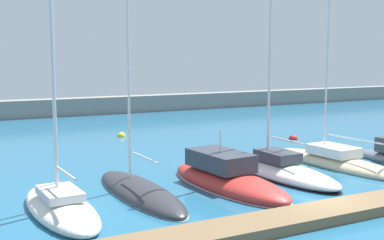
{
  "coord_description": "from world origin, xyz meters",
  "views": [
    {
      "loc": [
        -14.85,
        -16.2,
        6.68
      ],
      "look_at": [
        -3.46,
        5.74,
        3.48
      ],
      "focal_mm": 46.05,
      "sensor_mm": 36.0,
      "label": 1
    }
  ],
  "objects": [
    {
      "name": "mooring_buoy_yellow",
      "position": [
        -1.3,
        22.79,
        0.0
      ],
      "size": [
        0.72,
        0.72,
        0.72
      ],
      "primitive_type": "sphere",
      "color": "yellow",
      "rests_on": "ground_plane"
    },
    {
      "name": "sailboat_white_fifth",
      "position": [
        2.0,
        5.7,
        0.42
      ],
      "size": [
        3.1,
        9.43,
        19.4
      ],
      "rotation": [
        0.0,
        0.0,
        1.61
      ],
      "color": "white",
      "rests_on": "ground_plane"
    },
    {
      "name": "mooring_buoy_red",
      "position": [
        10.61,
        14.99,
        0.0
      ],
      "size": [
        0.73,
        0.73,
        0.73
      ],
      "primitive_type": "sphere",
      "color": "red",
      "rests_on": "ground_plane"
    },
    {
      "name": "sailboat_sand_sixth",
      "position": [
        6.78,
        6.09,
        0.28
      ],
      "size": [
        3.25,
        10.6,
        17.72
      ],
      "rotation": [
        0.0,
        0.0,
        1.63
      ],
      "color": "beige",
      "rests_on": "ground_plane"
    },
    {
      "name": "ground_plane",
      "position": [
        0.0,
        0.0,
        0.0
      ],
      "size": [
        120.0,
        120.0,
        0.0
      ],
      "primitive_type": "plane",
      "color": "#236084"
    },
    {
      "name": "dock_pier",
      "position": [
        0.0,
        -1.2,
        0.22
      ],
      "size": [
        34.56,
        1.94,
        0.44
      ],
      "primitive_type": "cube",
      "color": "brown",
      "rests_on": "ground_plane"
    },
    {
      "name": "motorboat_red_fourth",
      "position": [
        -1.83,
        5.02,
        0.41
      ],
      "size": [
        3.76,
        9.23,
        3.26
      ],
      "rotation": [
        0.0,
        0.0,
        1.66
      ],
      "color": "#B72D28",
      "rests_on": "ground_plane"
    },
    {
      "name": "sailboat_charcoal_third",
      "position": [
        -6.4,
        5.64,
        0.15
      ],
      "size": [
        2.56,
        9.17,
        14.87
      ],
      "rotation": [
        0.0,
        0.0,
        1.6
      ],
      "color": "#2D2D33",
      "rests_on": "ground_plane"
    },
    {
      "name": "sailboat_ivory_second",
      "position": [
        -10.45,
        4.48,
        0.35
      ],
      "size": [
        2.81,
        7.69,
        13.13
      ],
      "rotation": [
        0.0,
        0.0,
        1.63
      ],
      "color": "silver",
      "rests_on": "ground_plane"
    },
    {
      "name": "breakwater_seawall",
      "position": [
        0.0,
        39.56,
        0.99
      ],
      "size": [
        108.0,
        2.01,
        1.97
      ],
      "primitive_type": "cube",
      "color": "gray",
      "rests_on": "ground_plane"
    }
  ]
}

